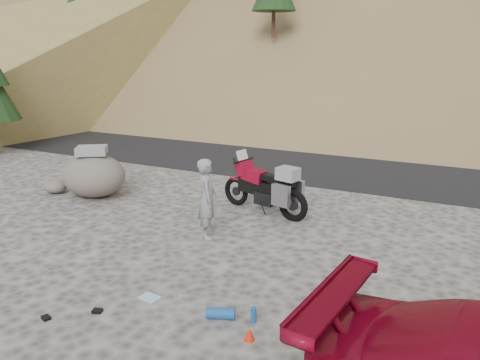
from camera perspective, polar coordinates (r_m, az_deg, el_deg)
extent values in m
plane|color=#413E3C|center=(8.68, -7.17, -9.59)|extent=(140.00, 140.00, 0.00)
cube|color=black|center=(16.54, 10.09, 2.57)|extent=(120.00, 7.00, 0.05)
cube|color=olive|center=(43.45, -26.83, 11.84)|extent=(45.29, 46.00, 24.26)
cylinder|color=#392114|center=(22.20, 4.11, 18.78)|extent=(0.17, 0.17, 1.40)
cylinder|color=#392114|center=(31.75, -19.36, 14.63)|extent=(0.15, 0.15, 1.26)
cone|color=black|center=(31.78, -19.60, 17.13)|extent=(1.80, 1.80, 2.03)
cone|color=black|center=(31.82, -19.73, 18.51)|extent=(1.35, 1.35, 1.58)
cone|color=black|center=(31.87, -19.86, 19.88)|extent=(0.90, 0.90, 1.13)
torus|color=black|center=(11.36, -0.46, -1.37)|extent=(0.72, 0.30, 0.71)
cylinder|color=black|center=(11.36, -0.46, -1.37)|extent=(0.22, 0.11, 0.21)
torus|color=black|center=(10.41, 6.48, -3.10)|extent=(0.76, 0.33, 0.75)
cylinder|color=black|center=(10.41, 6.48, -3.10)|extent=(0.25, 0.14, 0.24)
cylinder|color=black|center=(11.20, -0.14, 0.48)|extent=(0.40, 0.16, 0.87)
cylinder|color=black|center=(11.00, 0.46, 2.40)|extent=(0.21, 0.65, 0.05)
cube|color=black|center=(10.81, 2.76, -0.98)|extent=(1.31, 0.56, 0.32)
cube|color=black|center=(10.81, 3.19, -2.18)|extent=(0.55, 0.43, 0.30)
cube|color=maroon|center=(10.88, 1.75, 0.61)|extent=(0.62, 0.45, 0.33)
cube|color=maroon|center=(11.02, 0.58, 1.50)|extent=(0.40, 0.43, 0.38)
cube|color=silver|center=(11.01, 0.29, 2.97)|extent=(0.20, 0.34, 0.27)
cube|color=black|center=(10.57, 3.93, 0.25)|extent=(0.63, 0.37, 0.13)
cube|color=black|center=(10.36, 5.73, -0.37)|extent=(0.41, 0.28, 0.11)
cube|color=#ACACB1|center=(10.18, 5.00, -1.90)|extent=(0.45, 0.23, 0.48)
cube|color=#ACACB1|center=(10.62, 6.75, -1.20)|extent=(0.45, 0.23, 0.48)
cube|color=gray|center=(10.29, 5.86, 0.76)|extent=(0.53, 0.46, 0.28)
cube|color=maroon|center=(11.27, -0.47, 0.19)|extent=(0.34, 0.20, 0.04)
cylinder|color=black|center=(10.69, 2.78, -3.40)|extent=(0.08, 0.22, 0.39)
cylinder|color=#ACACB1|center=(10.38, 5.05, -2.67)|extent=(0.50, 0.21, 0.14)
imported|color=gray|center=(9.62, -3.90, -6.89)|extent=(0.63, 0.71, 1.63)
ellipsoid|color=#514C45|center=(12.59, -17.40, 0.54)|extent=(2.11, 1.97, 1.10)
cube|color=gray|center=(12.45, -17.64, 3.39)|extent=(0.82, 0.78, 0.18)
ellipsoid|color=#514C45|center=(13.30, -21.56, -0.71)|extent=(0.70, 0.65, 0.36)
cylinder|color=#184D94|center=(6.88, -2.39, -15.95)|extent=(0.44, 0.30, 0.16)
cylinder|color=#184D94|center=(6.79, 1.67, -16.12)|extent=(0.10, 0.10, 0.22)
cone|color=red|center=(6.44, 1.15, -18.26)|extent=(0.17, 0.17, 0.19)
cube|color=black|center=(7.42, -22.58, -15.24)|extent=(0.16, 0.14, 0.04)
cube|color=black|center=(7.34, -17.00, -15.02)|extent=(0.16, 0.14, 0.05)
cube|color=#94C3E4|center=(7.53, -10.95, -13.88)|extent=(0.33, 0.26, 0.01)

